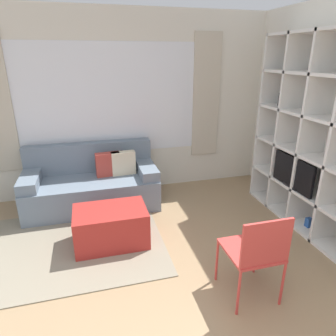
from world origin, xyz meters
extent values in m
cube|color=silver|center=(0.00, 3.22, 1.35)|extent=(6.11, 0.07, 2.70)
cube|color=white|center=(0.00, 3.18, 1.45)|extent=(2.70, 0.01, 1.60)
cube|color=beige|center=(1.52, 3.17, 1.45)|extent=(0.44, 0.03, 1.90)
cube|color=silver|center=(2.49, 1.59, 1.35)|extent=(0.07, 4.39, 2.70)
cube|color=gray|center=(-0.96, 1.77, 0.01)|extent=(2.73, 1.63, 0.01)
cube|color=white|center=(2.26, 1.56, 1.17)|extent=(0.40, 0.04, 2.33)
cube|color=white|center=(2.26, 2.02, 1.17)|extent=(0.40, 0.04, 2.33)
cube|color=white|center=(2.26, 2.47, 1.17)|extent=(0.40, 0.04, 2.33)
cube|color=white|center=(2.26, 1.34, 0.02)|extent=(0.40, 2.27, 0.04)
cube|color=white|center=(2.26, 1.34, 0.47)|extent=(0.40, 2.27, 0.04)
cube|color=white|center=(2.26, 1.34, 0.93)|extent=(0.40, 2.27, 0.04)
cube|color=white|center=(2.26, 1.34, 1.40)|extent=(0.40, 2.27, 0.04)
cube|color=black|center=(2.10, 1.61, 0.68)|extent=(0.04, 0.73, 0.40)
cube|color=black|center=(2.12, 1.61, 0.50)|extent=(0.10, 0.24, 0.03)
cube|color=#232328|center=(2.24, 2.21, 1.50)|extent=(0.08, 0.08, 0.17)
cube|color=#2856A8|center=(2.24, 1.35, 0.09)|extent=(0.07, 0.07, 0.12)
cube|color=slate|center=(-0.36, 2.71, 0.22)|extent=(1.82, 0.85, 0.43)
cube|color=slate|center=(-0.36, 3.04, 0.65)|extent=(1.82, 0.18, 0.43)
cube|color=slate|center=(-1.15, 2.71, 0.50)|extent=(0.24, 0.79, 0.14)
cube|color=slate|center=(0.44, 2.71, 0.50)|extent=(0.24, 0.79, 0.14)
cube|color=#AD3D33|center=(-0.11, 2.76, 0.60)|extent=(0.35, 0.15, 0.34)
cube|color=beige|center=(0.11, 2.76, 0.60)|extent=(0.35, 0.14, 0.34)
cube|color=#A82823|center=(-0.18, 1.70, 0.22)|extent=(0.81, 0.54, 0.44)
cylinder|color=#CC3D38|center=(1.16, 0.82, 0.22)|extent=(0.02, 0.02, 0.44)
cylinder|color=#CC3D38|center=(0.74, 0.82, 0.22)|extent=(0.02, 0.02, 0.44)
cylinder|color=#CC3D38|center=(1.16, 0.38, 0.22)|extent=(0.02, 0.02, 0.44)
cylinder|color=#CC3D38|center=(0.74, 0.38, 0.22)|extent=(0.02, 0.02, 0.44)
cube|color=#CC3D38|center=(0.95, 0.60, 0.45)|extent=(0.44, 0.46, 0.02)
cube|color=#CC3D38|center=(0.95, 0.39, 0.66)|extent=(0.44, 0.02, 0.40)
camera|label=1|loc=(-0.33, -1.34, 2.06)|focal=32.00mm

